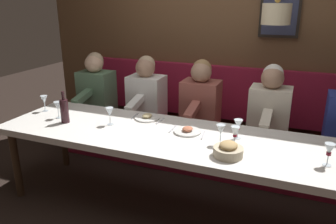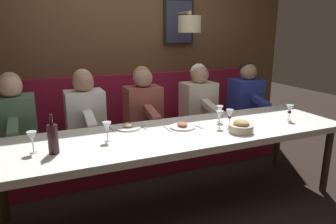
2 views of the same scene
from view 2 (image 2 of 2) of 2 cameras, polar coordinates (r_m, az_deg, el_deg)
ground_plane at (r=3.09m, az=2.00°, el=-16.80°), size 12.00×12.00×0.00m
dining_table at (r=2.79m, az=2.12°, el=-4.75°), size 0.90×3.20×0.74m
banquette_bench at (r=3.73m, az=-3.85°, el=-7.21°), size 0.52×3.40×0.45m
back_wall_panel at (r=4.02m, az=-6.77°, el=10.99°), size 0.59×4.60×2.90m
diner_nearest at (r=4.20m, az=14.31°, el=3.29°), size 0.60×0.40×0.79m
diner_near at (r=3.81m, az=5.69°, el=2.54°), size 0.60×0.40×0.79m
diner_middle at (r=3.53m, az=-4.66°, el=1.57°), size 0.60×0.40×0.79m
diner_far at (r=3.38m, az=-15.15°, el=0.54°), size 0.60×0.40×0.79m
diner_farthest at (r=3.36m, az=-26.65°, el=-0.61°), size 0.60×0.40×0.79m
place_setting_0 at (r=2.88m, az=2.68°, el=-2.65°), size 0.24×0.32×0.05m
place_setting_1 at (r=2.89m, az=-7.43°, el=-2.73°), size 0.24×0.32×0.05m
wine_glass_0 at (r=2.89m, az=9.55°, el=-0.66°), size 0.07×0.07×0.16m
wine_glass_2 at (r=2.96m, az=11.36°, el=-0.43°), size 0.07×0.07×0.16m
wine_glass_3 at (r=2.48m, az=-23.90°, el=-4.37°), size 0.07×0.07×0.16m
wine_glass_4 at (r=3.08m, az=9.54°, el=0.28°), size 0.07×0.07×0.16m
wine_glass_5 at (r=3.31m, az=21.65°, el=0.43°), size 0.07×0.07×0.16m
wine_glass_6 at (r=2.55m, az=-11.25°, el=-2.84°), size 0.07×0.07×0.16m
wine_bottle at (r=2.40m, az=-20.56°, el=-4.63°), size 0.08×0.08×0.30m
bread_bowl at (r=2.82m, az=13.40°, el=-2.72°), size 0.22×0.22×0.12m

